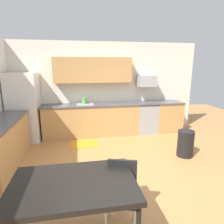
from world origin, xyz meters
TOP-DOWN VIEW (x-y plane):
  - ground_plane at (0.00, 0.00)m, footprint 12.00×12.00m
  - wall_back at (0.00, 2.65)m, footprint 5.80×0.10m
  - cabinet_run_back at (-0.38, 2.30)m, footprint 2.74×0.60m
  - cabinet_run_back_right at (2.00, 2.30)m, footprint 0.81×0.60m
  - cabinet_run_left at (-2.30, 0.80)m, footprint 0.60×2.00m
  - countertop_back at (0.00, 2.30)m, footprint 4.80×0.64m
  - upper_cabinets_back at (-0.30, 2.43)m, footprint 2.20×0.34m
  - refrigerator at (-2.18, 2.22)m, footprint 0.76×0.70m
  - oven_range at (1.29, 2.30)m, footprint 0.60×0.60m
  - microwave at (1.29, 2.40)m, footprint 0.54×0.36m
  - sink_basin at (-0.55, 2.30)m, footprint 0.48×0.40m
  - sink_faucet at (-0.55, 2.48)m, footprint 0.02×0.02m
  - dining_table at (-0.83, -1.22)m, footprint 1.40×0.90m
  - chair_near_table at (-0.25, -1.08)m, footprint 0.50×0.50m
  - trash_bin at (1.62, 0.56)m, footprint 0.36×0.36m
  - floor_mat at (-0.63, 1.65)m, footprint 0.70×0.50m
  - kettle at (-0.57, 2.35)m, footprint 0.14×0.14m

SIDE VIEW (x-z plane):
  - ground_plane at x=0.00m, z-range 0.00..0.00m
  - floor_mat at x=-0.63m, z-range 0.00..0.01m
  - trash_bin at x=1.62m, z-range 0.00..0.60m
  - cabinet_run_back at x=-0.38m, z-range 0.00..0.90m
  - cabinet_run_back_right at x=2.00m, z-range 0.00..0.90m
  - cabinet_run_left at x=-2.30m, z-range 0.00..0.90m
  - oven_range at x=1.29m, z-range 0.00..0.91m
  - chair_near_table at x=-0.25m, z-range 0.08..0.93m
  - dining_table at x=-0.83m, z-range 0.32..1.08m
  - sink_basin at x=-0.55m, z-range 0.81..0.95m
  - countertop_back at x=0.00m, z-range 0.90..0.94m
  - refrigerator at x=-2.18m, z-range 0.00..1.85m
  - kettle at x=-0.57m, z-range 0.92..1.12m
  - sink_faucet at x=-0.55m, z-range 0.92..1.16m
  - wall_back at x=0.00m, z-range 0.00..2.70m
  - microwave at x=1.29m, z-range 1.41..1.73m
  - upper_cabinets_back at x=-0.30m, z-range 1.55..2.25m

